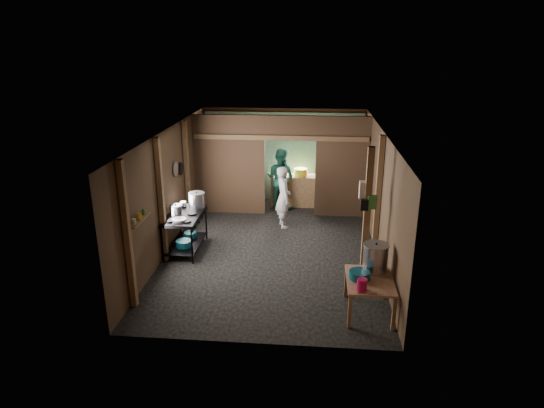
# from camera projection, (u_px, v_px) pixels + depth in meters

# --- Properties ---
(floor) EXTENTS (4.50, 7.00, 0.00)m
(floor) POSITION_uv_depth(u_px,v_px,m) (273.00, 248.00, 10.45)
(floor) COLOR black
(floor) RESTS_ON ground
(ceiling) EXTENTS (4.50, 7.00, 0.00)m
(ceiling) POSITION_uv_depth(u_px,v_px,m) (273.00, 131.00, 9.59)
(ceiling) COLOR #282521
(ceiling) RESTS_ON ground
(wall_back) EXTENTS (4.50, 0.00, 2.60)m
(wall_back) POSITION_uv_depth(u_px,v_px,m) (284.00, 155.00, 13.31)
(wall_back) COLOR #4B3524
(wall_back) RESTS_ON ground
(wall_front) EXTENTS (4.50, 0.00, 2.60)m
(wall_front) POSITION_uv_depth(u_px,v_px,m) (251.00, 266.00, 6.73)
(wall_front) COLOR #4B3524
(wall_front) RESTS_ON ground
(wall_left) EXTENTS (0.00, 7.00, 2.60)m
(wall_left) POSITION_uv_depth(u_px,v_px,m) (170.00, 189.00, 10.21)
(wall_left) COLOR #4B3524
(wall_left) RESTS_ON ground
(wall_right) EXTENTS (0.00, 7.00, 2.60)m
(wall_right) POSITION_uv_depth(u_px,v_px,m) (380.00, 195.00, 9.83)
(wall_right) COLOR #4B3524
(wall_right) RESTS_ON ground
(partition_left) EXTENTS (1.85, 0.10, 2.60)m
(partition_left) POSITION_uv_depth(u_px,v_px,m) (229.00, 165.00, 12.20)
(partition_left) COLOR brown
(partition_left) RESTS_ON floor
(partition_right) EXTENTS (1.35, 0.10, 2.60)m
(partition_right) POSITION_uv_depth(u_px,v_px,m) (342.00, 168.00, 11.96)
(partition_right) COLOR brown
(partition_right) RESTS_ON floor
(partition_header) EXTENTS (1.30, 0.10, 0.60)m
(partition_header) POSITION_uv_depth(u_px,v_px,m) (291.00, 128.00, 11.74)
(partition_header) COLOR brown
(partition_header) RESTS_ON wall_back
(turquoise_panel) EXTENTS (4.40, 0.06, 2.50)m
(turquoise_panel) POSITION_uv_depth(u_px,v_px,m) (284.00, 157.00, 13.27)
(turquoise_panel) COLOR #7CC6BF
(turquoise_panel) RESTS_ON wall_back
(back_counter) EXTENTS (1.20, 0.50, 0.85)m
(back_counter) POSITION_uv_depth(u_px,v_px,m) (293.00, 190.00, 13.06)
(back_counter) COLOR #987752
(back_counter) RESTS_ON floor
(wall_clock) EXTENTS (0.20, 0.03, 0.20)m
(wall_clock) POSITION_uv_depth(u_px,v_px,m) (293.00, 134.00, 13.00)
(wall_clock) COLOR silver
(wall_clock) RESTS_ON wall_back
(post_left_a) EXTENTS (0.10, 0.12, 2.60)m
(post_left_a) POSITION_uv_depth(u_px,v_px,m) (128.00, 236.00, 7.76)
(post_left_a) COLOR #987752
(post_left_a) RESTS_ON floor
(post_left_b) EXTENTS (0.10, 0.12, 2.60)m
(post_left_b) POSITION_uv_depth(u_px,v_px,m) (161.00, 201.00, 9.45)
(post_left_b) COLOR #987752
(post_left_b) RESTS_ON floor
(post_left_c) EXTENTS (0.10, 0.12, 2.60)m
(post_left_c) POSITION_uv_depth(u_px,v_px,m) (187.00, 175.00, 11.33)
(post_left_c) COLOR #987752
(post_left_c) RESTS_ON floor
(post_right) EXTENTS (0.10, 0.12, 2.60)m
(post_right) POSITION_uv_depth(u_px,v_px,m) (378.00, 198.00, 9.65)
(post_right) COLOR #987752
(post_right) RESTS_ON floor
(post_free) EXTENTS (0.12, 0.12, 2.60)m
(post_free) POSITION_uv_depth(u_px,v_px,m) (367.00, 216.00, 8.64)
(post_free) COLOR #987752
(post_free) RESTS_ON floor
(cross_beam) EXTENTS (4.40, 0.12, 0.12)m
(cross_beam) POSITION_uv_depth(u_px,v_px,m) (280.00, 138.00, 11.80)
(cross_beam) COLOR #987752
(cross_beam) RESTS_ON wall_left
(pan_lid_big) EXTENTS (0.03, 0.34, 0.34)m
(pan_lid_big) POSITION_uv_depth(u_px,v_px,m) (176.00, 169.00, 10.47)
(pan_lid_big) COLOR gray
(pan_lid_big) RESTS_ON wall_left
(pan_lid_small) EXTENTS (0.03, 0.30, 0.30)m
(pan_lid_small) POSITION_uv_depth(u_px,v_px,m) (181.00, 169.00, 10.88)
(pan_lid_small) COLOR black
(pan_lid_small) RESTS_ON wall_left
(wall_shelf) EXTENTS (0.14, 0.80, 0.03)m
(wall_shelf) POSITION_uv_depth(u_px,v_px,m) (139.00, 220.00, 8.19)
(wall_shelf) COLOR #987752
(wall_shelf) RESTS_ON wall_left
(jar_white) EXTENTS (0.07, 0.07, 0.10)m
(jar_white) POSITION_uv_depth(u_px,v_px,m) (134.00, 221.00, 7.94)
(jar_white) COLOR silver
(jar_white) RESTS_ON wall_shelf
(jar_yellow) EXTENTS (0.08, 0.08, 0.10)m
(jar_yellow) POSITION_uv_depth(u_px,v_px,m) (139.00, 216.00, 8.17)
(jar_yellow) COLOR yellow
(jar_yellow) RESTS_ON wall_shelf
(jar_green) EXTENTS (0.06, 0.06, 0.10)m
(jar_green) POSITION_uv_depth(u_px,v_px,m) (144.00, 212.00, 8.38)
(jar_green) COLOR #3C873E
(jar_green) RESTS_ON wall_shelf
(bag_white) EXTENTS (0.22, 0.15, 0.32)m
(bag_white) POSITION_uv_depth(u_px,v_px,m) (365.00, 190.00, 8.56)
(bag_white) COLOR silver
(bag_white) RESTS_ON post_free
(bag_green) EXTENTS (0.16, 0.12, 0.24)m
(bag_green) POSITION_uv_depth(u_px,v_px,m) (372.00, 202.00, 8.48)
(bag_green) COLOR #3C873E
(bag_green) RESTS_ON post_free
(bag_black) EXTENTS (0.14, 0.10, 0.20)m
(bag_black) POSITION_uv_depth(u_px,v_px,m) (364.00, 205.00, 8.49)
(bag_black) COLOR black
(bag_black) RESTS_ON post_free
(gas_range) EXTENTS (0.73, 1.42, 0.84)m
(gas_range) POSITION_uv_depth(u_px,v_px,m) (186.00, 232.00, 10.21)
(gas_range) COLOR black
(gas_range) RESTS_ON floor
(prep_table) EXTENTS (0.76, 1.05, 0.62)m
(prep_table) POSITION_uv_depth(u_px,v_px,m) (369.00, 296.00, 7.87)
(prep_table) COLOR tan
(prep_table) RESTS_ON floor
(stove_pot_large) EXTENTS (0.41, 0.41, 0.36)m
(stove_pot_large) POSITION_uv_depth(u_px,v_px,m) (197.00, 200.00, 10.44)
(stove_pot_large) COLOR #B9B9C7
(stove_pot_large) RESTS_ON gas_range
(stove_pot_med) EXTENTS (0.36, 0.36, 0.24)m
(stove_pot_med) POSITION_uv_depth(u_px,v_px,m) (176.00, 210.00, 10.01)
(stove_pot_med) COLOR #B9B9C7
(stove_pot_med) RESTS_ON gas_range
(stove_saucepan) EXTENTS (0.19, 0.19, 0.10)m
(stove_saucepan) POSITION_uv_depth(u_px,v_px,m) (183.00, 204.00, 10.53)
(stove_saucepan) COLOR #B9B9C7
(stove_saucepan) RESTS_ON gas_range
(frying_pan) EXTENTS (0.39, 0.56, 0.07)m
(frying_pan) POSITION_uv_depth(u_px,v_px,m) (179.00, 220.00, 9.67)
(frying_pan) COLOR gray
(frying_pan) RESTS_ON gas_range
(blue_tub_front) EXTENTS (0.33, 0.33, 0.14)m
(blue_tub_front) POSITION_uv_depth(u_px,v_px,m) (184.00, 244.00, 10.10)
(blue_tub_front) COLOR #0C4A59
(blue_tub_front) RESTS_ON gas_range
(blue_tub_back) EXTENTS (0.28, 0.28, 0.11)m
(blue_tub_back) POSITION_uv_depth(u_px,v_px,m) (190.00, 235.00, 10.59)
(blue_tub_back) COLOR #0C4A59
(blue_tub_back) RESTS_ON gas_range
(stock_pot) EXTENTS (0.58, 0.58, 0.51)m
(stock_pot) POSITION_uv_depth(u_px,v_px,m) (375.00, 258.00, 7.99)
(stock_pot) COLOR #B9B9C7
(stock_pot) RESTS_ON prep_table
(wash_basin) EXTENTS (0.46, 0.46, 0.13)m
(wash_basin) POSITION_uv_depth(u_px,v_px,m) (360.00, 275.00, 7.78)
(wash_basin) COLOR #0C4A59
(wash_basin) RESTS_ON prep_table
(pink_bucket) EXTENTS (0.17, 0.17, 0.19)m
(pink_bucket) POSITION_uv_depth(u_px,v_px,m) (362.00, 285.00, 7.41)
(pink_bucket) COLOR #BC0E52
(pink_bucket) RESTS_ON prep_table
(knife) EXTENTS (0.30, 0.05, 0.01)m
(knife) POSITION_uv_depth(u_px,v_px,m) (367.00, 293.00, 7.34)
(knife) COLOR #B9B9C7
(knife) RESTS_ON prep_table
(yellow_tub) EXTENTS (0.36, 0.36, 0.20)m
(yellow_tub) POSITION_uv_depth(u_px,v_px,m) (301.00, 172.00, 12.87)
(yellow_tub) COLOR yellow
(yellow_tub) RESTS_ON back_counter
(cook) EXTENTS (0.51, 0.63, 1.52)m
(cook) POSITION_uv_depth(u_px,v_px,m) (283.00, 197.00, 11.42)
(cook) COLOR white
(cook) RESTS_ON floor
(worker_back) EXTENTS (0.99, 0.89, 1.66)m
(worker_back) POSITION_uv_depth(u_px,v_px,m) (280.00, 179.00, 12.71)
(worker_back) COLOR #287461
(worker_back) RESTS_ON floor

